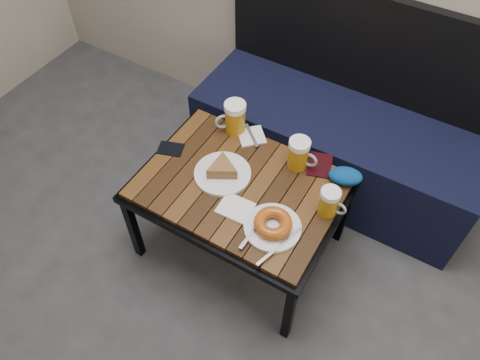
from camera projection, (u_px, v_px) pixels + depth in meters
The scene contains 12 objects.
bench at pixel (336, 139), 2.35m from camera, with size 1.40×0.50×0.95m.
cafe_table at pixel (240, 191), 1.95m from camera, with size 0.84×0.62×0.47m.
beer_mug_left at pixel (234, 117), 2.05m from camera, with size 0.14×0.13×0.15m.
beer_mug_centre at pixel (299, 154), 1.92m from camera, with size 0.13×0.09×0.14m.
beer_mug_right at pixel (329, 202), 1.78m from camera, with size 0.11×0.08×0.13m.
plate_pie at pixel (222, 171), 1.92m from camera, with size 0.24×0.24×0.07m.
plate_bagel at pixel (273, 225), 1.76m from camera, with size 0.22×0.29×0.06m.
napkin_left at pixel (252, 136), 2.08m from camera, with size 0.16×0.16×0.01m.
napkin_right at pixel (235, 208), 1.83m from camera, with size 0.13×0.12×0.01m.
passport_navy at pixel (171, 149), 2.03m from camera, with size 0.08×0.11×0.01m, color black.
passport_burgundy at pixel (320, 165), 1.97m from camera, with size 0.10×0.13×0.01m, color black.
knit_pouch at pixel (345, 176), 1.90m from camera, with size 0.14×0.09×0.06m, color #05148A.
Camera 1 is at (0.46, 0.11, 1.97)m, focal length 35.00 mm.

